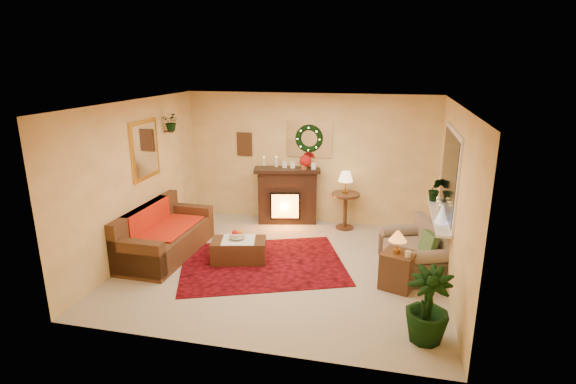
% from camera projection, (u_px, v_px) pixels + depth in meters
% --- Properties ---
extents(floor, '(5.00, 5.00, 0.00)m').
position_uv_depth(floor, '(283.00, 266.00, 7.28)').
color(floor, beige).
rests_on(floor, ground).
extents(ceiling, '(5.00, 5.00, 0.00)m').
position_uv_depth(ceiling, '(283.00, 103.00, 6.55)').
color(ceiling, white).
rests_on(ceiling, ground).
extents(wall_back, '(5.00, 5.00, 0.00)m').
position_uv_depth(wall_back, '(309.00, 159.00, 9.02)').
color(wall_back, '#EFD88C').
rests_on(wall_back, ground).
extents(wall_front, '(5.00, 5.00, 0.00)m').
position_uv_depth(wall_front, '(234.00, 245.00, 4.81)').
color(wall_front, '#EFD88C').
rests_on(wall_front, ground).
extents(wall_left, '(4.50, 4.50, 0.00)m').
position_uv_depth(wall_left, '(137.00, 180.00, 7.45)').
color(wall_left, '#EFD88C').
rests_on(wall_left, ground).
extents(wall_right, '(4.50, 4.50, 0.00)m').
position_uv_depth(wall_right, '(454.00, 200.00, 6.38)').
color(wall_right, '#EFD88C').
rests_on(wall_right, ground).
extents(area_rug, '(3.13, 2.76, 0.01)m').
position_uv_depth(area_rug, '(262.00, 263.00, 7.35)').
color(area_rug, maroon).
rests_on(area_rug, floor).
extents(sofa, '(0.91, 2.00, 0.85)m').
position_uv_depth(sofa, '(166.00, 231.00, 7.59)').
color(sofa, '#45321C').
rests_on(sofa, floor).
extents(red_throw, '(0.77, 1.26, 0.02)m').
position_uv_depth(red_throw, '(168.00, 227.00, 7.72)').
color(red_throw, red).
rests_on(red_throw, sofa).
extents(fireplace, '(1.22, 0.61, 1.07)m').
position_uv_depth(fireplace, '(287.00, 196.00, 9.12)').
color(fireplace, black).
rests_on(fireplace, floor).
extents(poinsettia, '(0.24, 0.24, 0.24)m').
position_uv_depth(poinsettia, '(306.00, 161.00, 8.83)').
color(poinsettia, '#A3100F').
rests_on(poinsettia, fireplace).
extents(mantel_candle_a, '(0.05, 0.05, 0.16)m').
position_uv_depth(mantel_candle_a, '(264.00, 162.00, 8.97)').
color(mantel_candle_a, white).
rests_on(mantel_candle_a, fireplace).
extents(mantel_candle_b, '(0.06, 0.06, 0.19)m').
position_uv_depth(mantel_candle_b, '(276.00, 162.00, 8.93)').
color(mantel_candle_b, white).
rests_on(mantel_candle_b, fireplace).
extents(mantel_mirror, '(0.92, 0.02, 0.72)m').
position_uv_depth(mantel_mirror, '(309.00, 139.00, 8.89)').
color(mantel_mirror, white).
rests_on(mantel_mirror, wall_back).
extents(wreath, '(0.55, 0.11, 0.55)m').
position_uv_depth(wreath, '(309.00, 139.00, 8.84)').
color(wreath, '#194719').
rests_on(wreath, wall_back).
extents(wall_art, '(0.32, 0.03, 0.48)m').
position_uv_depth(wall_art, '(245.00, 144.00, 9.22)').
color(wall_art, '#381E11').
rests_on(wall_art, wall_back).
extents(gold_mirror, '(0.03, 0.84, 1.00)m').
position_uv_depth(gold_mirror, '(145.00, 150.00, 7.60)').
color(gold_mirror, gold).
rests_on(gold_mirror, wall_left).
extents(hanging_plant, '(0.33, 0.28, 0.36)m').
position_uv_depth(hanging_plant, '(172.00, 131.00, 8.21)').
color(hanging_plant, '#194719').
rests_on(hanging_plant, wall_left).
extents(loveseat, '(1.16, 1.47, 0.75)m').
position_uv_depth(loveseat, '(416.00, 245.00, 7.04)').
color(loveseat, gray).
rests_on(loveseat, floor).
extents(window_frame, '(0.03, 1.86, 1.36)m').
position_uv_depth(window_frame, '(450.00, 174.00, 6.82)').
color(window_frame, white).
rests_on(window_frame, wall_right).
extents(window_glass, '(0.02, 1.70, 1.22)m').
position_uv_depth(window_glass, '(449.00, 173.00, 6.83)').
color(window_glass, black).
rests_on(window_glass, wall_right).
extents(window_sill, '(0.22, 1.86, 0.04)m').
position_uv_depth(window_sill, '(438.00, 215.00, 7.04)').
color(window_sill, white).
rests_on(window_sill, wall_right).
extents(mini_tree, '(0.20, 0.20, 0.29)m').
position_uv_depth(mini_tree, '(442.00, 213.00, 6.60)').
color(mini_tree, white).
rests_on(mini_tree, window_sill).
extents(sill_plant, '(0.29, 0.24, 0.53)m').
position_uv_depth(sill_plant, '(435.00, 190.00, 7.63)').
color(sill_plant, '#285C2F').
rests_on(sill_plant, window_sill).
extents(side_table_round, '(0.70, 0.70, 0.72)m').
position_uv_depth(side_table_round, '(345.00, 213.00, 8.83)').
color(side_table_round, '#371B0C').
rests_on(side_table_round, floor).
extents(lamp_cream, '(0.28, 0.28, 0.44)m').
position_uv_depth(lamp_cream, '(345.00, 185.00, 8.70)').
color(lamp_cream, '#F5C98C').
rests_on(lamp_cream, side_table_round).
extents(end_table_square, '(0.57, 0.57, 0.55)m').
position_uv_depth(end_table_square, '(398.00, 270.00, 6.52)').
color(end_table_square, '#32180B').
rests_on(end_table_square, floor).
extents(lamp_tiffany, '(0.26, 0.26, 0.38)m').
position_uv_depth(lamp_tiffany, '(398.00, 240.00, 6.38)').
color(lamp_tiffany, orange).
rests_on(lamp_tiffany, end_table_square).
extents(coffee_table, '(0.98, 0.68, 0.37)m').
position_uv_depth(coffee_table, '(239.00, 249.00, 7.40)').
color(coffee_table, '#562316').
rests_on(coffee_table, floor).
extents(fruit_bowl, '(0.26, 0.26, 0.06)m').
position_uv_depth(fruit_bowl, '(237.00, 235.00, 7.35)').
color(fruit_bowl, beige).
rests_on(fruit_bowl, coffee_table).
extents(floor_palm, '(1.92, 1.92, 2.78)m').
position_uv_depth(floor_palm, '(427.00, 306.00, 5.22)').
color(floor_palm, '#1A4F17').
rests_on(floor_palm, floor).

